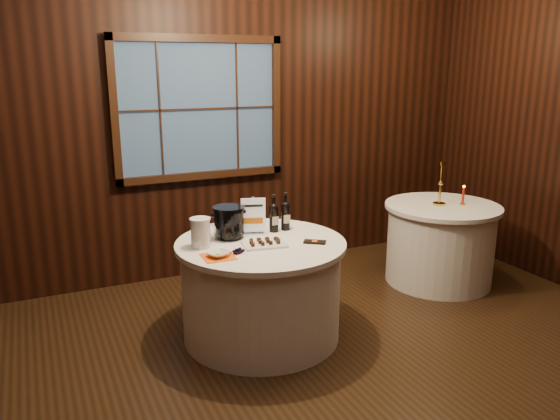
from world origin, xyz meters
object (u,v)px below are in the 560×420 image
side_table (440,243)px  chocolate_plate (265,243)px  chocolate_box (315,242)px  brass_candlestick (440,190)px  glass_pitcher (201,232)px  red_candle (463,197)px  ice_bucket (229,222)px  sign_stand (254,222)px  main_table (261,289)px  cracker_bowl (218,254)px  port_bottle_left (274,216)px  grape_bunch (239,251)px  port_bottle_right (285,214)px

side_table → chocolate_plate: chocolate_plate is taller
chocolate_box → brass_candlestick: (1.60, 0.50, 0.14)m
glass_pitcher → red_candle: (2.60, 0.15, -0.03)m
side_table → ice_bucket: ice_bucket is taller
sign_stand → red_candle: sign_stand is taller
main_table → sign_stand: 0.52m
ice_bucket → cracker_bowl: ice_bucket is taller
main_table → port_bottle_left: port_bottle_left is taller
brass_candlestick → main_table: bearing=-171.1°
side_table → glass_pitcher: bearing=-174.5°
grape_bunch → brass_candlestick: size_ratio=0.36×
chocolate_box → grape_bunch: 0.59m
port_bottle_left → brass_candlestick: size_ratio=0.72×
glass_pitcher → cracker_bowl: size_ratio=1.51×
sign_stand → ice_bucket: sign_stand is taller
side_table → ice_bucket: bearing=-176.8°
side_table → chocolate_box: (-1.65, -0.50, 0.39)m
chocolate_box → brass_candlestick: brass_candlestick is taller
side_table → glass_pitcher: (-2.44, -0.23, 0.49)m
side_table → port_bottle_right: port_bottle_right is taller
sign_stand → chocolate_box: (0.34, -0.38, -0.10)m
cracker_bowl → brass_candlestick: 2.41m
glass_pitcher → ice_bucket: bearing=16.7°
side_table → sign_stand: size_ratio=3.55×
main_table → ice_bucket: (-0.18, 0.18, 0.51)m
chocolate_plate → main_table: bearing=83.9°
port_bottle_right → glass_pitcher: bearing=-163.7°
ice_bucket → glass_pitcher: size_ratio=1.14×
main_table → grape_bunch: 0.50m
side_table → main_table: bearing=-171.5°
main_table → glass_pitcher: (-0.44, 0.07, 0.49)m
side_table → glass_pitcher: 2.50m
grape_bunch → cracker_bowl: (-0.16, -0.00, 0.00)m
sign_stand → port_bottle_left: 0.18m
chocolate_box → red_candle: size_ratio=0.86×
glass_pitcher → port_bottle_right: bearing=2.7°
red_candle → grape_bunch: bearing=-170.4°
port_bottle_left → cracker_bowl: 0.71m
cracker_bowl → red_candle: red_candle is taller
cracker_bowl → brass_candlestick: (2.35, 0.50, 0.13)m
red_candle → main_table: bearing=-174.3°
glass_pitcher → cracker_bowl: bearing=-88.0°
main_table → grape_bunch: (-0.24, -0.19, 0.40)m
glass_pitcher → cracker_bowl: 0.27m
chocolate_plate → port_bottle_right: bearing=43.7°
port_bottle_left → grape_bunch: 0.59m
chocolate_plate → chocolate_box: chocolate_plate is taller
side_table → glass_pitcher: glass_pitcher is taller
sign_stand → glass_pitcher: bearing=-149.1°
cracker_bowl → chocolate_plate: bearing=13.3°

